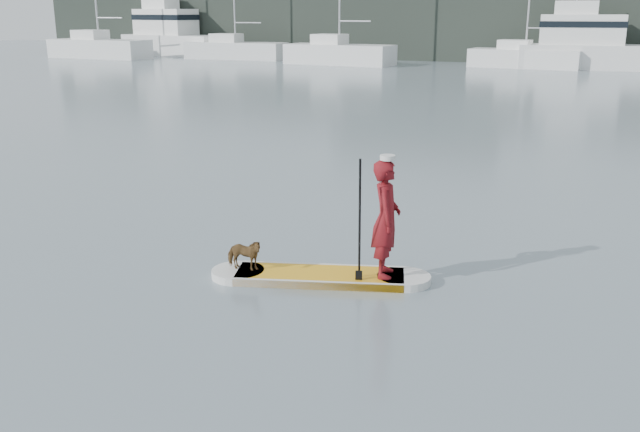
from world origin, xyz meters
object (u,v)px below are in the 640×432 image
at_px(sailboat_d, 524,56).
at_px(sailboat_a, 99,47).
at_px(paddleboard, 320,276).
at_px(sailboat_b, 235,48).
at_px(motor_yacht_b, 171,34).
at_px(sailboat_c, 338,53).
at_px(motor_yacht_a, 589,44).
at_px(paddler, 386,219).
at_px(dog, 244,254).

bearing_deg(sailboat_d, sailboat_a, -169.50).
relative_size(paddleboard, sailboat_d, 0.29).
xyz_separation_m(sailboat_b, sailboat_d, (23.08, -0.44, -0.06)).
bearing_deg(sailboat_d, motor_yacht_b, -178.90).
distance_m(sailboat_c, motor_yacht_b, 18.16).
bearing_deg(sailboat_a, motor_yacht_a, 8.44).
xyz_separation_m(paddleboard, paddler, (0.92, 0.27, 0.93)).
relative_size(paddler, sailboat_b, 0.14).
bearing_deg(sailboat_c, paddler, -62.11).
bearing_deg(sailboat_b, sailboat_a, -165.55).
distance_m(sailboat_a, motor_yacht_a, 38.57).
bearing_deg(motor_yacht_b, paddleboard, -43.12).
bearing_deg(sailboat_a, sailboat_c, 5.47).
relative_size(paddler, motor_yacht_a, 0.17).
xyz_separation_m(paddleboard, dog, (-1.10, -0.33, 0.30)).
relative_size(dog, sailboat_a, 0.04).
distance_m(dog, sailboat_b, 50.09).
bearing_deg(sailboat_a, paddler, -43.57).
bearing_deg(sailboat_c, motor_yacht_b, 171.64).
height_order(paddler, sailboat_a, sailboat_a).
height_order(sailboat_a, motor_yacht_a, sailboat_a).
bearing_deg(sailboat_c, sailboat_a, -171.72).
xyz_separation_m(sailboat_a, sailboat_c, (21.18, 0.78, -0.05)).
height_order(sailboat_a, sailboat_d, sailboat_a).
height_order(sailboat_b, motor_yacht_b, sailboat_b).
distance_m(paddler, sailboat_c, 43.97).
distance_m(paddler, motor_yacht_b, 56.62).
xyz_separation_m(paddleboard, sailboat_a, (-36.53, 40.33, 0.85)).
bearing_deg(sailboat_a, sailboat_b, 19.16).
distance_m(paddler, motor_yacht_a, 43.50).
distance_m(paddleboard, paddler, 1.34).
relative_size(sailboat_d, motor_yacht_a, 1.10).
bearing_deg(motor_yacht_a, sailboat_a, -179.90).
bearing_deg(motor_yacht_a, paddleboard, -97.45).
distance_m(sailboat_b, motor_yacht_b, 7.93).
xyz_separation_m(paddleboard, sailboat_b, (-25.34, 43.50, 0.80)).
height_order(sailboat_a, motor_yacht_b, sailboat_a).
bearing_deg(motor_yacht_a, sailboat_d, -175.55).
bearing_deg(paddleboard, motor_yacht_a, 71.09).
xyz_separation_m(paddler, sailboat_a, (-37.46, 40.06, -0.08)).
bearing_deg(sailboat_c, sailboat_d, 14.62).
distance_m(sailboat_a, sailboat_b, 11.64).
bearing_deg(sailboat_d, sailboat_b, -175.15).
distance_m(dog, motor_yacht_a, 44.20).
bearing_deg(dog, paddleboard, -79.24).
bearing_deg(motor_yacht_b, sailboat_a, -113.12).
bearing_deg(sailboat_b, sailboat_d, -2.44).
relative_size(paddler, dog, 2.99).
relative_size(sailboat_d, motor_yacht_b, 1.07).
bearing_deg(paddler, sailboat_b, 16.33).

